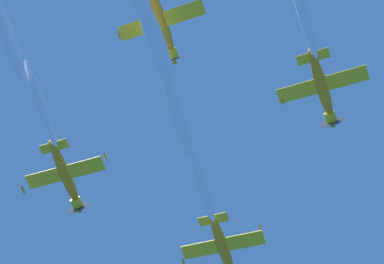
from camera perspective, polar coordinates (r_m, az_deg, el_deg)
The scene contains 4 objects.
airplane_lead at distance 61.15m, azimuth 2.75°, elevation -10.15°, with size 6.79×6.78×2.91m.
airplane_left_wingman at distance 60.69m, azimuth -10.94°, elevation -3.86°, with size 6.80×6.73×3.06m.
airplane_right_wingman at distance 58.62m, azimuth 11.32°, elevation 3.70°, with size 6.81×6.73×2.94m.
airplane_slot_tail at distance 58.54m, azimuth -2.60°, elevation 9.31°, with size 6.83×6.77×2.66m.
Camera 1 is at (15.51, -17.26, 1.78)m, focal length 61.08 mm.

